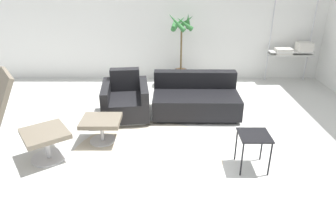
# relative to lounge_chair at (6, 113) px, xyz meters

# --- Properties ---
(ground_plane) EXTENTS (12.00, 12.00, 0.00)m
(ground_plane) POSITION_rel_lounge_chair_xyz_m (1.82, 0.38, -0.74)
(ground_plane) COLOR silver
(wall_back) EXTENTS (12.00, 0.09, 2.80)m
(wall_back) POSITION_rel_lounge_chair_xyz_m (1.81, 3.47, 0.66)
(wall_back) COLOR silver
(wall_back) RESTS_ON ground_plane
(round_rug) EXTENTS (1.99, 1.99, 0.01)m
(round_rug) POSITION_rel_lounge_chair_xyz_m (1.54, 0.26, -0.74)
(round_rug) COLOR #BCB29E
(round_rug) RESTS_ON ground_plane
(lounge_chair) EXTENTS (1.11, 1.00, 1.30)m
(lounge_chair) POSITION_rel_lounge_chair_xyz_m (0.00, 0.00, 0.00)
(lounge_chair) COLOR #BCBCC1
(lounge_chair) RESTS_ON ground_plane
(ottoman) EXTENTS (0.54, 0.46, 0.35)m
(ottoman) POSITION_rel_lounge_chair_xyz_m (0.89, 0.63, -0.47)
(ottoman) COLOR #BCBCC1
(ottoman) RESTS_ON ground_plane
(armchair_red) EXTENTS (0.82, 0.93, 0.73)m
(armchair_red) POSITION_rel_lounge_chair_xyz_m (1.13, 1.47, -0.47)
(armchair_red) COLOR silver
(armchair_red) RESTS_ON ground_plane
(couch_low) EXTENTS (1.42, 0.85, 0.66)m
(couch_low) POSITION_rel_lounge_chair_xyz_m (2.29, 1.58, -0.49)
(couch_low) COLOR black
(couch_low) RESTS_ON ground_plane
(side_table) EXTENTS (0.36, 0.36, 0.46)m
(side_table) POSITION_rel_lounge_chair_xyz_m (2.84, 0.01, -0.34)
(side_table) COLOR black
(side_table) RESTS_ON ground_plane
(potted_plant) EXTENTS (0.59, 0.60, 1.51)m
(potted_plant) POSITION_rel_lounge_chair_xyz_m (2.09, 3.07, -0.01)
(potted_plant) COLOR #333338
(potted_plant) RESTS_ON ground_plane
(shelf_unit) EXTENTS (0.92, 0.28, 1.77)m
(shelf_unit) POSITION_rel_lounge_chair_xyz_m (4.47, 3.18, -0.02)
(shelf_unit) COLOR #BCBCC1
(shelf_unit) RESTS_ON ground_plane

